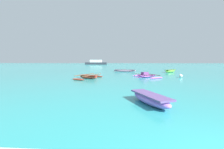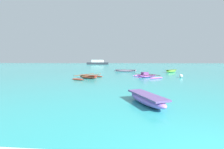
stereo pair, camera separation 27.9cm
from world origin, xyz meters
name	(u,v)px [view 1 (the left image)]	position (x,y,z in m)	size (l,w,h in m)	color
moored_boat_0	(150,98)	(-1.53, 5.08, 0.27)	(1.82, 2.87, 0.48)	#A070DD
moored_boat_1	(125,71)	(-2.32, 25.54, 0.24)	(4.16, 1.09, 0.43)	#B484A1
moored_boat_2	(170,71)	(5.74, 25.06, 0.26)	(2.74, 2.73, 0.47)	#7EC642
moored_boat_3	(89,77)	(-6.71, 14.91, 0.22)	(3.08, 4.12, 0.47)	#B83E2A
moored_boat_4	(147,76)	(0.19, 16.67, 0.22)	(3.45, 4.01, 0.67)	#D55CDA
mooring_buoy_0	(181,76)	(4.29, 16.59, 0.21)	(0.43, 0.43, 0.43)	white
distant_ferry	(96,63)	(-16.48, 76.73, 1.02)	(11.34, 2.49, 2.49)	#2D333D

